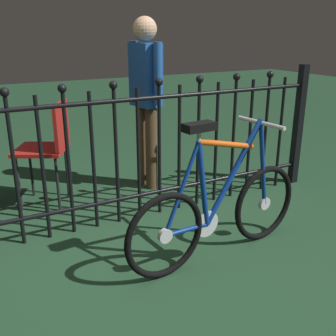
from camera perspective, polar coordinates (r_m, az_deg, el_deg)
name	(u,v)px	position (r m, az deg, el deg)	size (l,w,h in m)	color
ground_plane	(156,257)	(2.76, -1.68, -12.64)	(20.00, 20.00, 0.00)	#204329
iron_fence	(111,152)	(3.02, -8.12, 2.27)	(3.76, 0.07, 1.15)	black
bicycle	(219,210)	(2.64, 7.31, -5.99)	(1.41, 0.40, 0.94)	black
chair_red	(50,142)	(3.51, -16.57, 3.52)	(0.55, 0.55, 0.89)	black
person_visitor	(146,90)	(3.71, -3.19, 11.02)	(0.22, 0.47, 1.56)	#4C3823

